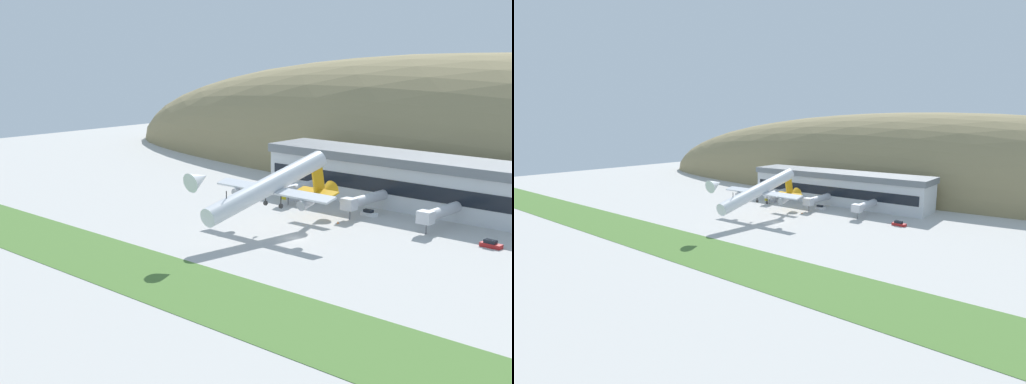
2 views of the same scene
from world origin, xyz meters
The scene contains 13 objects.
ground_plane centered at (0.00, 0.00, 0.00)m, with size 417.88×417.88×0.00m, color #B7B5AF.
grass_strip_foreground centered at (0.00, -37.53, 0.04)m, with size 376.09×20.56×0.08m, color #4C7533.
hill_backdrop centered at (6.57, 96.37, 0.00)m, with size 344.74×80.94×79.43m, color #8E7F56.
terminal_building centered at (-0.91, 45.17, 7.78)m, with size 79.53×16.75×13.75m.
jetway_0 centered at (-22.68, 29.30, 3.99)m, with size 3.38×14.51×5.43m.
jetway_1 centered at (-1.01, 28.09, 3.99)m, with size 3.38×16.82×5.43m.
jetway_2 centered at (19.54, 28.40, 3.99)m, with size 3.38×16.21×5.43m.
cargo_airplane centered at (-7.33, 0.51, 10.54)m, with size 33.02×48.11×14.22m.
service_car_0 centered at (-39.97, 27.55, 0.60)m, with size 4.42×1.67×1.45m.
service_car_1 centered at (0.20, 29.03, 0.68)m, with size 4.31×1.84×1.64m.
service_car_2 centered at (35.13, 22.75, 0.68)m, with size 4.68×2.02×1.64m.
fuel_truck centered at (-25.87, 30.27, 1.38)m, with size 6.24×2.44×2.86m.
traffic_cone_0 centered at (-0.86, 17.54, 0.28)m, with size 0.52×0.52×0.58m.
Camera 2 is at (82.91, -106.92, 33.97)m, focal length 28.00 mm.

